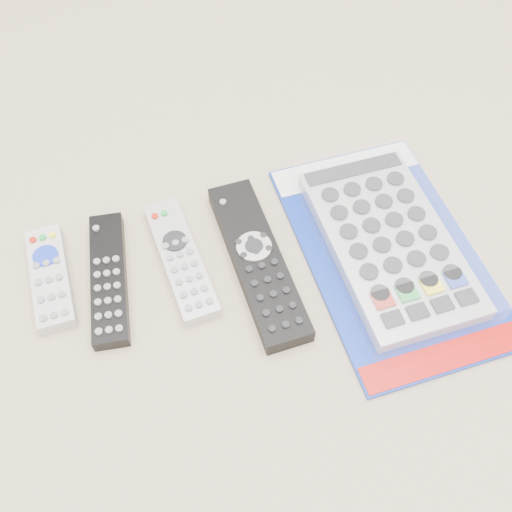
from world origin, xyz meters
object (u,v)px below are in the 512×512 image
object	(u,v)px
remote_silver_dvd	(181,259)
remote_large_black	(258,261)
remote_slim_black	(109,278)
jumbo_remote_packaged	(389,241)
remote_small_grey	(50,278)

from	to	relation	value
remote_silver_dvd	remote_large_black	xyz separation A→B (m)	(0.09, -0.03, 0.00)
remote_slim_black	jumbo_remote_packaged	size ratio (longest dim) A/B	0.54
remote_slim_black	remote_large_black	distance (m)	0.19
remote_small_grey	remote_slim_black	xyz separation A→B (m)	(0.07, -0.02, -0.00)
remote_small_grey	remote_slim_black	distance (m)	0.07
remote_small_grey	jumbo_remote_packaged	bearing A→B (deg)	-11.55
remote_slim_black	jumbo_remote_packaged	world-z (taller)	jumbo_remote_packaged
remote_silver_dvd	jumbo_remote_packaged	bearing A→B (deg)	-16.67
remote_large_black	jumbo_remote_packaged	xyz separation A→B (m)	(0.17, -0.02, 0.01)
jumbo_remote_packaged	remote_slim_black	bearing A→B (deg)	170.58
remote_slim_black	remote_silver_dvd	bearing A→B (deg)	7.90
jumbo_remote_packaged	remote_silver_dvd	bearing A→B (deg)	167.16
remote_small_grey	remote_large_black	bearing A→B (deg)	-12.85
remote_slim_black	remote_large_black	size ratio (longest dim) A/B	0.77
remote_large_black	jumbo_remote_packaged	bearing A→B (deg)	-9.93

